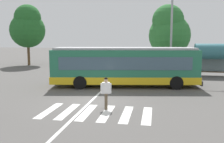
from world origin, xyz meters
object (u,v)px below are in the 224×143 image
object	(u,v)px
pedestrian_crossing_street	(106,91)
bus_stop_shelter	(214,52)
city_transit_bus	(125,66)
parked_car_white	(133,64)
background_tree_left	(28,27)
parked_car_silver	(110,64)
background_tree_right	(169,31)
twin_arm_street_lamp	(172,19)
parked_car_champagne	(88,64)

from	to	relation	value
pedestrian_crossing_street	bus_stop_shelter	world-z (taller)	bus_stop_shelter
city_transit_bus	parked_car_white	distance (m)	9.84
background_tree_left	parked_car_white	bearing A→B (deg)	-13.58
parked_car_silver	parked_car_white	size ratio (longest dim) A/B	1.01
city_transit_bus	pedestrian_crossing_street	bearing A→B (deg)	-91.77
parked_car_silver	background_tree_right	world-z (taller)	background_tree_right
pedestrian_crossing_street	bus_stop_shelter	bearing A→B (deg)	58.28
city_transit_bus	background_tree_right	size ratio (longest dim) A/B	1.48
twin_arm_street_lamp	background_tree_left	world-z (taller)	twin_arm_street_lamp
parked_car_champagne	bus_stop_shelter	distance (m)	14.02
pedestrian_crossing_street	background_tree_right	xyz separation A→B (m)	(4.12, 19.38, 3.69)
background_tree_right	twin_arm_street_lamp	bearing A→B (deg)	-90.96
parked_car_white	background_tree_right	size ratio (longest dim) A/B	0.58
pedestrian_crossing_street	background_tree_right	size ratio (longest dim) A/B	0.22
pedestrian_crossing_street	parked_car_silver	bearing A→B (deg)	99.74
bus_stop_shelter	background_tree_left	size ratio (longest dim) A/B	0.44
city_transit_bus	parked_car_white	xyz separation A→B (m)	(-0.21, 9.80, -0.82)
city_transit_bus	parked_car_silver	world-z (taller)	city_transit_bus
parked_car_white	twin_arm_street_lamp	size ratio (longest dim) A/B	0.51
parked_car_white	background_tree_right	world-z (taller)	background_tree_right
parked_car_white	background_tree_left	distance (m)	16.12
pedestrian_crossing_street	parked_car_silver	distance (m)	16.70
parked_car_champagne	parked_car_silver	world-z (taller)	same
city_transit_bus	parked_car_silver	bearing A→B (deg)	106.99
background_tree_left	background_tree_right	size ratio (longest dim) A/B	1.06
bus_stop_shelter	background_tree_left	xyz separation A→B (m)	(-23.23, 6.71, 2.94)
pedestrian_crossing_street	background_tree_right	distance (m)	20.16
twin_arm_street_lamp	background_tree_right	size ratio (longest dim) A/B	1.14
parked_car_silver	background_tree_left	size ratio (longest dim) A/B	0.55
pedestrian_crossing_street	background_tree_left	size ratio (longest dim) A/B	0.21
city_transit_bus	parked_car_champagne	world-z (taller)	city_transit_bus
parked_car_white	bus_stop_shelter	xyz separation A→B (m)	(8.20, -3.08, 1.65)
city_transit_bus	twin_arm_street_lamp	xyz separation A→B (m)	(3.80, 5.69, 4.00)
parked_car_white	background_tree_left	bearing A→B (deg)	166.42
parked_car_champagne	bus_stop_shelter	bearing A→B (deg)	-11.66
twin_arm_street_lamp	city_transit_bus	bearing A→B (deg)	-123.74
city_transit_bus	background_tree_right	world-z (taller)	background_tree_right
background_tree_right	parked_car_white	bearing A→B (deg)	-143.70
parked_car_silver	parked_car_white	world-z (taller)	same
bus_stop_shelter	background_tree_left	distance (m)	24.35
parked_car_champagne	parked_car_silver	size ratio (longest dim) A/B	0.98
parked_car_white	pedestrian_crossing_street	bearing A→B (deg)	-89.98
background_tree_right	background_tree_left	bearing A→B (deg)	178.21
twin_arm_street_lamp	pedestrian_crossing_street	bearing A→B (deg)	-108.11
parked_car_white	background_tree_left	xyz separation A→B (m)	(-15.02, 3.63, 4.59)
pedestrian_crossing_street	background_tree_left	world-z (taller)	background_tree_left
parked_car_silver	city_transit_bus	bearing A→B (deg)	-73.01
parked_car_champagne	pedestrian_crossing_street	bearing A→B (deg)	-71.31
parked_car_silver	background_tree_right	bearing A→B (deg)	22.87
parked_car_champagne	parked_car_white	xyz separation A→B (m)	(5.44, 0.27, 0.00)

